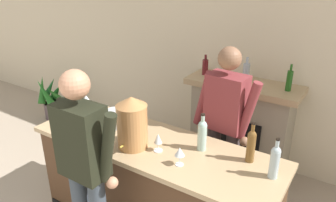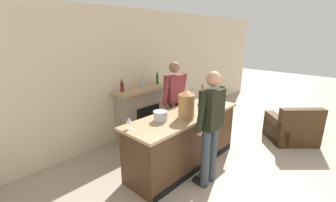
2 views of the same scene
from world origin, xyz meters
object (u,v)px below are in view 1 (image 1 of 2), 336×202
copper_dispenser (132,122)px  wine_bottle_chardonnay_pale (251,145)px  person_customer (85,169)px  potted_plant_corner (51,100)px  wine_glass_by_dispenser (158,139)px  fireplace_stone (240,125)px  ice_bucket_steel (116,118)px  wine_glass_mid_counter (180,152)px  wine_bottle_rose_blush (275,161)px  wine_glass_near_bucket (86,99)px  wine_bottle_port_short (202,134)px  person_bartender (224,127)px

copper_dispenser → wine_bottle_chardonnay_pale: 0.98m
person_customer → potted_plant_corner: bearing=147.1°
wine_glass_by_dispenser → fireplace_stone: bearing=83.4°
fireplace_stone → wine_glass_by_dispenser: bearing=-96.6°
wine_glass_by_dispenser → ice_bucket_steel: bearing=165.1°
wine_glass_mid_counter → wine_bottle_chardonnay_pale: bearing=38.3°
wine_bottle_rose_blush → person_customer: bearing=-149.3°
potted_plant_corner → ice_bucket_steel: bearing=-23.1°
person_customer → fireplace_stone: bearing=77.4°
fireplace_stone → ice_bucket_steel: 1.61m
wine_bottle_rose_blush → wine_glass_near_bucket: bearing=176.7°
wine_bottle_port_short → wine_glass_mid_counter: size_ratio=2.12×
potted_plant_corner → person_customer: bearing=-32.9°
person_bartender → wine_bottle_port_short: person_bartender is taller
person_bartender → wine_bottle_chardonnay_pale: person_bartender is taller
potted_plant_corner → wine_glass_mid_counter: 3.48m
potted_plant_corner → wine_glass_near_bucket: wine_glass_near_bucket is taller
wine_bottle_rose_blush → wine_glass_by_dispenser: size_ratio=2.01×
ice_bucket_steel → wine_bottle_port_short: bearing=3.9°
person_bartender → wine_glass_by_dispenser: person_bartender is taller
person_customer → wine_bottle_rose_blush: 1.40m
wine_bottle_rose_blush → wine_glass_mid_counter: 0.70m
person_bartender → wine_bottle_rose_blush: person_bartender is taller
person_customer → wine_bottle_rose_blush: (1.20, 0.71, 0.11)m
person_bartender → copper_dispenser: person_bartender is taller
wine_bottle_rose_blush → wine_glass_by_dispenser: wine_bottle_rose_blush is taller
fireplace_stone → person_bartender: (0.13, -0.84, 0.38)m
fireplace_stone → wine_glass_near_bucket: fireplace_stone is taller
wine_glass_by_dispenser → wine_bottle_port_short: bearing=36.5°
fireplace_stone → wine_glass_mid_counter: fireplace_stone is taller
wine_bottle_chardonnay_pale → wine_glass_mid_counter: size_ratio=2.19×
person_customer → person_bartender: (0.59, 1.21, -0.01)m
fireplace_stone → wine_bottle_rose_blush: size_ratio=4.37×
fireplace_stone → person_customer: person_customer is taller
wine_bottle_chardonnay_pale → wine_glass_mid_counter: 0.56m
copper_dispenser → wine_glass_mid_counter: (0.48, -0.02, -0.12)m
copper_dispenser → ice_bucket_steel: (-0.37, 0.21, -0.15)m
ice_bucket_steel → wine_bottle_chardonnay_pale: (1.29, 0.11, 0.07)m
fireplace_stone → person_customer: (-0.46, -2.06, 0.40)m
wine_glass_by_dispenser → person_customer: bearing=-117.2°
ice_bucket_steel → wine_glass_near_bucket: wine_glass_near_bucket is taller
person_bartender → copper_dispenser: (-0.53, -0.72, 0.21)m
wine_bottle_rose_blush → wine_bottle_port_short: size_ratio=0.98×
fireplace_stone → wine_glass_by_dispenser: 1.59m
wine_glass_near_bucket → wine_glass_mid_counter: bearing=-14.5°
wine_bottle_rose_blush → wine_glass_mid_counter: wine_bottle_rose_blush is taller
wine_glass_by_dispenser → wine_glass_mid_counter: size_ratio=1.04×
wine_bottle_rose_blush → wine_glass_by_dispenser: 0.93m
ice_bucket_steel → wine_glass_near_bucket: bearing=167.4°
ice_bucket_steel → wine_bottle_port_short: 0.89m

